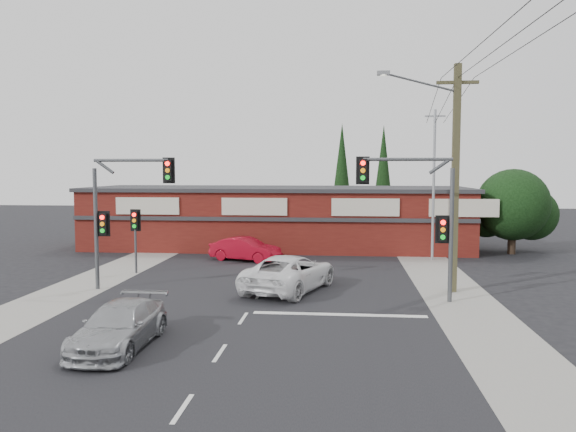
# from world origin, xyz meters

# --- Properties ---
(ground) EXTENTS (120.00, 120.00, 0.00)m
(ground) POSITION_xyz_m (0.00, 0.00, 0.00)
(ground) COLOR black
(ground) RESTS_ON ground
(road_strip) EXTENTS (14.00, 70.00, 0.01)m
(road_strip) POSITION_xyz_m (0.00, 5.00, 0.01)
(road_strip) COLOR black
(road_strip) RESTS_ON ground
(verge_left) EXTENTS (3.00, 70.00, 0.02)m
(verge_left) POSITION_xyz_m (-8.50, 5.00, 0.01)
(verge_left) COLOR gray
(verge_left) RESTS_ON ground
(verge_right) EXTENTS (3.00, 70.00, 0.02)m
(verge_right) POSITION_xyz_m (8.50, 5.00, 0.01)
(verge_right) COLOR gray
(verge_right) RESTS_ON ground
(stop_line) EXTENTS (6.50, 0.35, 0.01)m
(stop_line) POSITION_xyz_m (3.50, -1.50, 0.01)
(stop_line) COLOR silver
(stop_line) RESTS_ON ground
(white_suv) EXTENTS (4.42, 6.36, 1.61)m
(white_suv) POSITION_xyz_m (1.24, 2.62, 0.81)
(white_suv) COLOR white
(white_suv) RESTS_ON ground
(silver_suv) EXTENTS (1.94, 4.66, 1.34)m
(silver_suv) POSITION_xyz_m (-3.17, -6.04, 0.67)
(silver_suv) COLOR #A2A5A8
(silver_suv) RESTS_ON ground
(red_sedan) EXTENTS (4.53, 2.79, 1.41)m
(red_sedan) POSITION_xyz_m (-2.18, 10.60, 0.70)
(red_sedan) COLOR maroon
(red_sedan) RESTS_ON ground
(lane_dashes) EXTENTS (0.12, 36.73, 0.01)m
(lane_dashes) POSITION_xyz_m (0.00, -0.43, 0.01)
(lane_dashes) COLOR silver
(lane_dashes) RESTS_ON ground
(shop_building) EXTENTS (27.30, 8.40, 4.22)m
(shop_building) POSITION_xyz_m (-0.99, 16.99, 2.13)
(shop_building) COLOR #511410
(shop_building) RESTS_ON ground
(tree_cluster) EXTENTS (5.90, 5.10, 5.50)m
(tree_cluster) POSITION_xyz_m (14.69, 15.44, 2.90)
(tree_cluster) COLOR #2D2116
(tree_cluster) RESTS_ON ground
(conifer_near) EXTENTS (1.80, 1.80, 9.25)m
(conifer_near) POSITION_xyz_m (3.50, 24.00, 5.48)
(conifer_near) COLOR #2D2116
(conifer_near) RESTS_ON ground
(conifer_far) EXTENTS (1.80, 1.80, 9.25)m
(conifer_far) POSITION_xyz_m (7.00, 26.00, 5.48)
(conifer_far) COLOR #2D2116
(conifer_far) RESTS_ON ground
(traffic_mast_left) EXTENTS (3.77, 0.27, 5.97)m
(traffic_mast_left) POSITION_xyz_m (-6.43, 2.00, 3.93)
(traffic_mast_left) COLOR #47494C
(traffic_mast_left) RESTS_ON ground
(traffic_mast_right) EXTENTS (3.96, 0.27, 5.97)m
(traffic_mast_right) POSITION_xyz_m (6.86, 1.00, 3.95)
(traffic_mast_right) COLOR #47494C
(traffic_mast_right) RESTS_ON ground
(pedestal_signal) EXTENTS (0.55, 0.27, 3.38)m
(pedestal_signal) POSITION_xyz_m (-7.20, 6.01, 2.41)
(pedestal_signal) COLOR #47494C
(pedestal_signal) RESTS_ON ground
(utility_pole) EXTENTS (4.38, 0.59, 10.00)m
(utility_pole) POSITION_xyz_m (8.36, 2.99, 5.40)
(utility_pole) COLOR #4B462A
(utility_pole) RESTS_ON ground
(steel_pole) EXTENTS (1.20, 0.16, 9.00)m
(steel_pole) POSITION_xyz_m (9.00, 12.00, 4.70)
(steel_pole) COLOR gray
(steel_pole) RESTS_ON ground
(power_lines) EXTENTS (2.01, 29.00, 1.22)m
(power_lines) POSITION_xyz_m (8.47, -2.47, 9.04)
(power_lines) COLOR black
(power_lines) RESTS_ON ground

